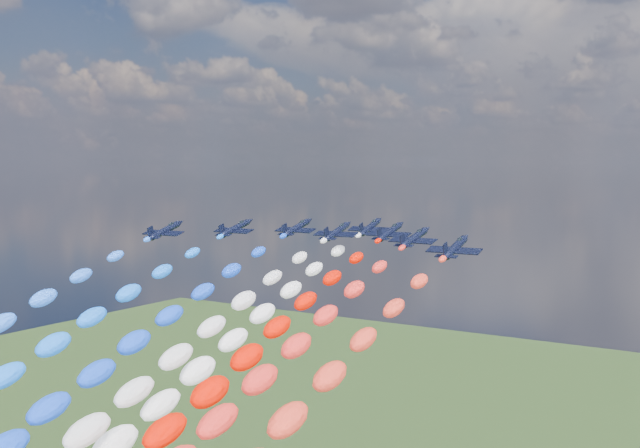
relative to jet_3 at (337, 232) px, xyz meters
The scene contains 12 objects.
jet_0 37.05m from the jet_3, 151.70° to the right, with size 9.46×12.68×2.79m, color black, non-canonical shape.
jet_1 23.99m from the jet_3, 168.35° to the right, with size 9.46×12.68×2.79m, color black, non-canonical shape.
jet_2 13.42m from the jet_3, 163.65° to the left, with size 9.46×12.68×2.79m, color black, non-canonical shape.
trail_2 65.63m from the jet_3, 102.16° to the right, with size 5.67×122.45×50.41m, color blue, non-canonical shape.
jet_3 is the anchor object (origin of this frame).
trail_3 67.88m from the jet_3, 90.00° to the right, with size 5.67×122.45×50.41m, color white, non-canonical shape.
jet_4 14.47m from the jet_3, 89.93° to the left, with size 9.46×12.68×2.79m, color black, non-canonical shape.
trail_4 54.56m from the jet_3, 89.98° to the right, with size 5.67×122.45×50.41m, color white, non-canonical shape.
jet_5 11.16m from the jet_3, 29.91° to the left, with size 9.46×12.68×2.79m, color black, non-canonical shape.
trail_5 63.44m from the jet_3, 80.53° to the right, with size 5.67×122.45×50.41m, color #F81100, non-canonical shape.
jet_6 20.28m from the jet_3, 11.16° to the right, with size 9.46×12.68×2.79m, color black, non-canonical shape.
jet_7 37.18m from the jet_3, 25.60° to the right, with size 9.46×12.68×2.79m, color black, non-canonical shape.
Camera 1 is at (87.88, -134.53, 121.30)m, focal length 44.97 mm.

